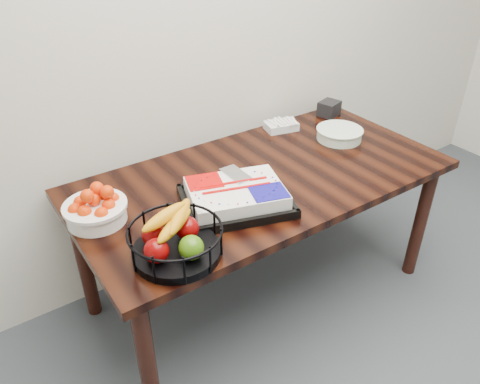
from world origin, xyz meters
TOP-DOWN VIEW (x-y plane):
  - table at (0.00, 2.00)m, footprint 1.80×0.90m
  - cake_tray at (-0.25, 1.86)m, footprint 0.54×0.48m
  - tangerine_bowl at (-0.78, 2.09)m, footprint 0.26×0.26m
  - fruit_basket at (-0.62, 1.71)m, footprint 0.35×0.35m
  - plate_stack at (0.57, 2.07)m, footprint 0.25×0.25m
  - fork_bag at (0.39, 2.35)m, footprint 0.20×0.15m
  - napkin_box at (0.76, 2.35)m, footprint 0.14×0.13m

SIDE VIEW (x-z plane):
  - table at x=0.00m, z-range 0.29..1.04m
  - fork_bag at x=0.39m, z-range 0.75..0.80m
  - plate_stack at x=0.57m, z-range 0.75..0.81m
  - napkin_box at x=0.76m, z-range 0.75..0.84m
  - cake_tray at x=-0.25m, z-range 0.75..0.84m
  - tangerine_bowl at x=-0.78m, z-range 0.74..0.90m
  - fruit_basket at x=-0.62m, z-range 0.73..0.92m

